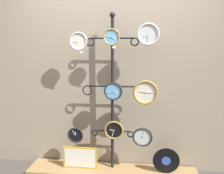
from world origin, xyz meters
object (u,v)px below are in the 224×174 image
Objects in this scene: clock_middle_center at (113,91)px; vinyl_record at (166,161)px; display_stand at (112,117)px; clock_bottom_center at (114,130)px; clock_top_center at (112,37)px; picture_frame at (80,158)px; clock_top_left at (78,41)px; clock_top_right at (148,34)px; clock_middle_right at (145,92)px; clock_bottom_left at (75,135)px; clock_bottom_right at (143,137)px.

clock_middle_center is 0.67× the size of vinyl_record.
clock_bottom_center is at bearing -70.06° from display_stand.
clock_middle_center is 0.93× the size of clock_bottom_center.
display_stand is at bearing 174.37° from vinyl_record.
clock_top_center is 0.44× the size of picture_frame.
clock_top_left is 1.17m from clock_bottom_center.
picture_frame is at bearing 178.14° from clock_top_right.
clock_middle_right is 1.22× the size of clock_bottom_center.
clock_top_center is 0.93× the size of clock_bottom_left.
clock_bottom_right is (0.38, -0.09, -0.21)m from display_stand.
clock_top_right reaches higher than clock_middle_center.
display_stand is 1.11m from clock_top_right.
clock_middle_right reaches higher than picture_frame.
clock_top_center reaches higher than clock_bottom_left.
clock_middle_right is at bearing -169.03° from clock_top_right.
clock_top_center is 0.77× the size of clock_top_right.
clock_middle_center is 0.68m from clock_bottom_right.
vinyl_record reaches higher than picture_frame.
clock_middle_right is 1.40× the size of clock_bottom_left.
clock_bottom_right reaches higher than clock_bottom_left.
clock_middle_center is (0.41, 0.01, -0.59)m from clock_top_left.
clock_middle_center is at bearing -128.73° from clock_bottom_center.
display_stand is 0.45m from clock_bottom_right.
clock_middle_right is at bearing -4.77° from clock_bottom_center.
clock_middle_center is 1.11m from vinyl_record.
display_stand is at bearing 10.27° from picture_frame.
vinyl_record is at bearing 2.78° from clock_top_center.
display_stand is at bearing 165.27° from clock_middle_right.
clock_middle_center is at bearing 44.70° from clock_top_center.
clock_top_left is at bearing -178.72° from vinyl_record.
clock_top_left is 0.72m from clock_middle_center.
clock_top_center is (0.40, -0.01, 0.05)m from clock_top_left.
clock_bottom_left is 0.32m from picture_frame.
clock_middle_right is at bearing -172.32° from vinyl_record.
clock_bottom_left is 0.51m from clock_bottom_center.
clock_top_right reaches higher than clock_middle_right.
clock_top_center is 1.27m from clock_bottom_right.
clock_top_right is 1.02× the size of clock_bottom_right.
clock_bottom_left is at bearing -179.80° from vinyl_record.
display_stand reaches higher than clock_top_left.
clock_top_right is at bearing -0.81° from clock_top_left.
display_stand reaches higher than clock_top_right.
display_stand is at bearing 91.50° from clock_top_center.
display_stand is at bearing 8.64° from clock_bottom_left.
clock_top_left is at bearing 178.99° from clock_middle_right.
clock_top_center is at bearing -177.22° from vinyl_record.
display_stand reaches higher than clock_middle_right.
clock_middle_right reaches higher than vinyl_record.
clock_bottom_left is 0.47× the size of picture_frame.
clock_top_center is 0.58× the size of vinyl_record.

